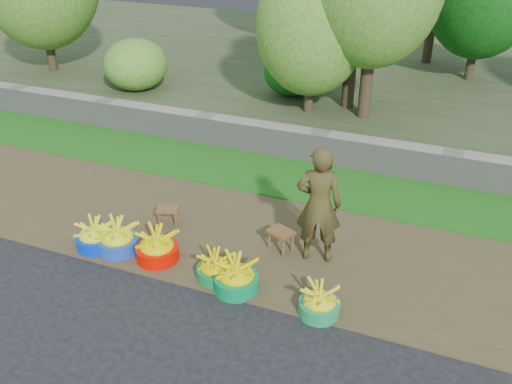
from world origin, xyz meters
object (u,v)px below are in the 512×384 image
at_px(stool_right, 281,235).
at_px(basin_c, 157,248).
at_px(basin_e, 236,277).
at_px(basin_d, 215,268).
at_px(basin_f, 319,303).
at_px(basin_b, 117,239).
at_px(stool_left, 168,211).
at_px(basin_a, 95,237).
at_px(vendor_woman, 319,205).

bearing_deg(stool_right, basin_c, -150.30).
bearing_deg(basin_e, basin_d, 163.60).
height_order(basin_f, stool_right, basin_f).
height_order(basin_c, basin_f, basin_c).
xyz_separation_m(basin_b, stool_left, (0.29, 0.82, 0.05)).
distance_m(basin_e, stool_right, 1.01).
height_order(basin_b, basin_d, basin_b).
height_order(basin_a, basin_f, basin_a).
distance_m(basin_a, basin_f, 3.17).
relative_size(basin_d, basin_e, 0.87).
bearing_deg(stool_left, basin_e, -33.11).
bearing_deg(basin_c, basin_a, -175.51).
distance_m(basin_f, stool_right, 1.34).
distance_m(basin_f, stool_left, 2.76).
distance_m(basin_a, vendor_woman, 3.01).
bearing_deg(basin_f, stool_right, 129.27).
xyz_separation_m(basin_e, stool_left, (-1.51, 0.98, 0.05)).
distance_m(basin_b, stool_right, 2.16).
height_order(basin_a, stool_right, basin_a).
relative_size(basin_b, basin_f, 1.18).
bearing_deg(basin_e, stool_right, 78.16).
distance_m(basin_d, stool_left, 1.48).
bearing_deg(vendor_woman, basin_d, 28.30).
relative_size(basin_b, basin_d, 1.18).
distance_m(basin_d, basin_f, 1.38).
height_order(basin_e, stool_right, basin_e).
xyz_separation_m(basin_a, stool_right, (2.32, 0.87, 0.08)).
bearing_deg(basin_c, basin_f, -5.85).
bearing_deg(basin_a, stool_right, 20.62).
relative_size(basin_c, stool_right, 1.37).
height_order(basin_a, basin_c, basin_c).
distance_m(basin_c, stool_right, 1.62).
height_order(basin_e, vendor_woman, vendor_woman).
bearing_deg(stool_left, basin_d, -36.88).
relative_size(basin_b, stool_left, 1.51).
bearing_deg(basin_b, basin_f, -4.20).
bearing_deg(vendor_woman, basin_f, 96.00).
relative_size(basin_d, stool_right, 1.16).
height_order(basin_c, vendor_woman, vendor_woman).
relative_size(basin_a, basin_d, 1.09).
bearing_deg(basin_b, basin_d, -2.47).
bearing_deg(basin_b, vendor_woman, 18.47).
bearing_deg(vendor_woman, basin_a, 4.37).
distance_m(basin_d, vendor_woman, 1.50).
xyz_separation_m(basin_c, vendor_woman, (1.89, 0.81, 0.62)).
xyz_separation_m(basin_a, basin_b, (0.32, 0.05, 0.01)).
relative_size(basin_e, stool_left, 1.48).
bearing_deg(basin_c, vendor_woman, 23.12).
relative_size(stool_left, stool_right, 0.91).
height_order(basin_d, stool_left, basin_d).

